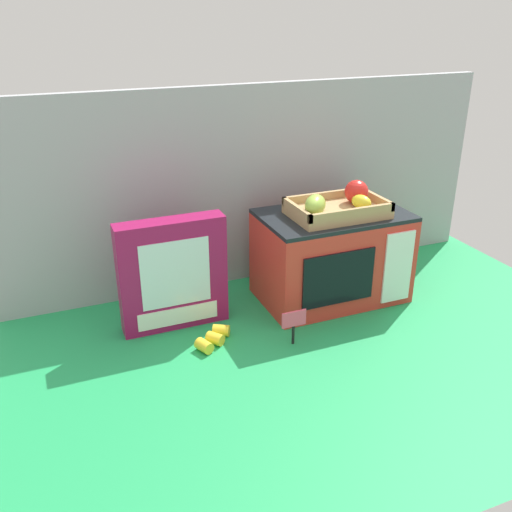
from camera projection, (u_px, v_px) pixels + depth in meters
The scene contains 7 objects.
ground_plane at pixel (282, 303), 1.73m from camera, with size 1.70×1.70×0.00m, color #219E54.
display_back_panel at pixel (255, 185), 1.79m from camera, with size 1.61×0.03×0.63m, color #A0A3A8.
toy_microwave at pixel (332, 256), 1.72m from camera, with size 0.43×0.27×0.28m.
food_groups_crate at pixel (339, 206), 1.63m from camera, with size 0.27×0.18×0.09m.
cookie_set_box at pixel (173, 274), 1.55m from camera, with size 0.30×0.07×0.32m.
price_sign at pixel (294, 322), 1.50m from camera, with size 0.07×0.01×0.10m.
loose_toy_banana at pixel (214, 338), 1.52m from camera, with size 0.12×0.11×0.03m.
Camera 1 is at (-0.65, -1.38, 0.84)m, focal length 39.49 mm.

